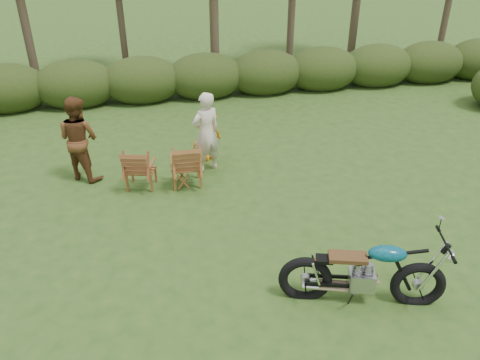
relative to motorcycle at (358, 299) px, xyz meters
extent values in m
plane|color=#254617|center=(-0.79, 0.89, 0.00)|extent=(80.00, 80.00, 0.00)
ellipsoid|color=#233714|center=(-6.79, 9.89, 0.63)|extent=(2.52, 1.68, 1.51)
ellipsoid|color=#233714|center=(-4.79, 9.89, 0.63)|extent=(2.52, 1.68, 1.51)
ellipsoid|color=#233714|center=(-2.79, 9.89, 0.63)|extent=(2.52, 1.68, 1.51)
ellipsoid|color=#233714|center=(-0.79, 9.89, 0.63)|extent=(2.52, 1.68, 1.51)
ellipsoid|color=#233714|center=(1.21, 9.89, 0.63)|extent=(2.52, 1.68, 1.51)
ellipsoid|color=#233714|center=(3.21, 9.89, 0.63)|extent=(2.52, 1.68, 1.51)
ellipsoid|color=#233714|center=(5.21, 9.89, 0.63)|extent=(2.52, 1.68, 1.51)
ellipsoid|color=#233714|center=(7.21, 9.89, 0.63)|extent=(2.52, 1.68, 1.51)
ellipsoid|color=#233714|center=(9.21, 9.89, 0.63)|extent=(2.52, 1.68, 1.51)
imported|color=beige|center=(-2.14, 3.96, 0.52)|extent=(0.14, 0.14, 0.09)
imported|color=beige|center=(-1.56, 4.64, 0.00)|extent=(0.79, 0.67, 1.84)
imported|color=#5A3419|center=(-4.26, 4.89, 0.00)|extent=(1.14, 1.10, 1.86)
imported|color=orange|center=(-1.45, 5.19, 0.00)|extent=(0.93, 0.81, 1.25)
camera|label=1|loc=(-2.87, -4.78, 4.93)|focal=35.00mm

